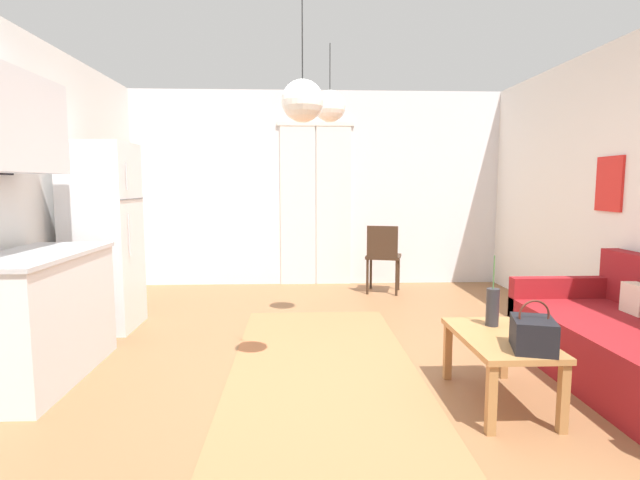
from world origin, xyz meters
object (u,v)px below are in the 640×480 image
Objects in this scene: handbag at (533,334)px; accent_chair at (383,254)px; coffee_table at (499,346)px; bamboo_vase at (492,307)px; pendant_lamp_near at (303,101)px; pendant_lamp_far at (330,106)px; refrigerator at (103,237)px.

handbag is 0.38× the size of accent_chair.
coffee_table is at bearing 105.61° from handbag.
bamboo_vase is 0.55× the size of accent_chair.
pendant_lamp_near is (-1.03, -2.90, 1.39)m from accent_chair.
pendant_lamp_near is at bearing 179.02° from bamboo_vase.
pendant_lamp_far is (-0.77, -1.53, 1.57)m from accent_chair.
refrigerator is at bearing 175.69° from pendant_lamp_far.
coffee_table is 3.58m from refrigerator.
accent_chair is 3.37m from pendant_lamp_near.
pendant_lamp_far is at bearing 125.56° from bamboo_vase.
accent_chair is 2.32m from pendant_lamp_far.
pendant_lamp_near is (1.86, -1.53, 1.01)m from refrigerator.
coffee_table is 1.83× the size of bamboo_vase.
pendant_lamp_far is at bearing 79.19° from pendant_lamp_near.
pendant_lamp_near is 1.25× the size of pendant_lamp_far.
handbag is 0.19× the size of refrigerator.
bamboo_vase reaches higher than accent_chair.
bamboo_vase is at bearing -54.44° from pendant_lamp_far.
bamboo_vase is 0.27× the size of refrigerator.
accent_chair is (-0.22, 2.92, -0.06)m from bamboo_vase.
pendant_lamp_near is at bearing -100.81° from pendant_lamp_far.
pendant_lamp_near reaches higher than bamboo_vase.
refrigerator is 2.44m from pendant_lamp_far.
refrigerator is 3.23m from accent_chair.
pendant_lamp_far is at bearing 118.81° from handbag.
pendant_lamp_near reaches higher than handbag.
pendant_lamp_near reaches higher than refrigerator.
coffee_table is 1.00× the size of pendant_lamp_near.
handbag is 3.77m from refrigerator.
pendant_lamp_far reaches higher than coffee_table.
bamboo_vase is 0.68× the size of pendant_lamp_far.
accent_chair is at bearing 94.28° from bamboo_vase.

